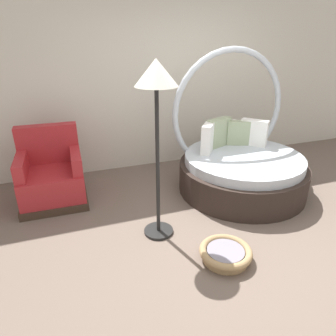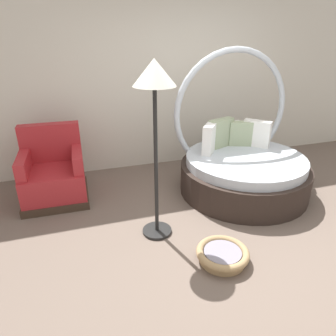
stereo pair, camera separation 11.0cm
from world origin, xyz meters
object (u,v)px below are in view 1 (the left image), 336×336
Objects in this scene: pet_basket at (225,253)px; floor_lamp at (157,92)px; red_armchair at (52,176)px; round_daybed at (240,163)px.

pet_basket is 0.28× the size of floor_lamp.
pet_basket is at bearing -49.44° from red_armchair.
red_armchair is 1.84× the size of pet_basket.
floor_lamp is (-0.47, 0.64, 1.46)m from pet_basket.
round_daybed is 1.61m from pet_basket.
red_armchair reaches higher than pet_basket.
round_daybed is at bearing -11.64° from red_armchair.
red_armchair is (-2.45, 0.50, -0.04)m from round_daybed.
round_daybed is 2.50m from red_armchair.
round_daybed is at bearing 54.59° from pet_basket.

